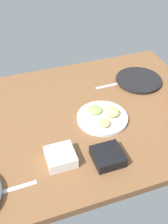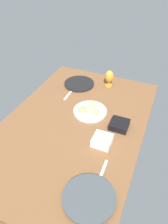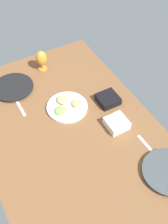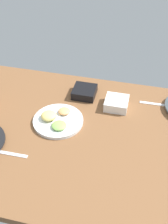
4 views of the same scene
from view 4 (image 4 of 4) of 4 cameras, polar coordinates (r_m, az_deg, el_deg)
ground_plane at (r=152.51cm, az=0.45°, el=-5.20°), size 160.00×104.00×4.00cm
fruit_platter at (r=158.23cm, az=-5.21°, el=-1.53°), size 27.05×27.05×5.48cm
square_bowl_white at (r=167.33cm, az=6.33°, el=1.79°), size 12.82×12.82×5.43cm
square_bowl_black at (r=175.20cm, az=0.08°, el=4.00°), size 13.39×13.39×4.91cm
fork_by_left_plate at (r=174.92cm, az=13.68°, el=1.57°), size 18.04×2.22×0.60cm
fork_by_right_plate at (r=147.05cm, az=-14.22°, el=-7.81°), size 18.03×2.07×0.60cm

